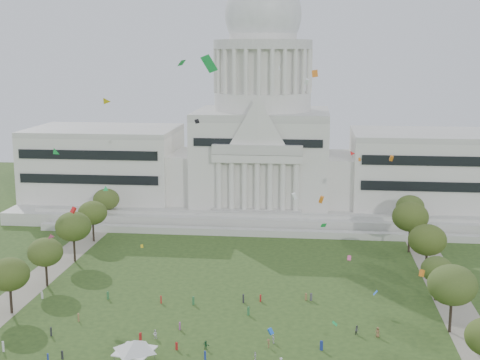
{
  "coord_description": "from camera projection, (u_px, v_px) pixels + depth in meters",
  "views": [
    {
      "loc": [
        16.77,
        -108.46,
        54.12
      ],
      "look_at": [
        0.0,
        45.0,
        24.0
      ],
      "focal_mm": 50.0,
      "sensor_mm": 36.0,
      "label": 1
    }
  ],
  "objects": [
    {
      "name": "person_2",
      "position": [
        357.0,
        330.0,
        128.98
      ],
      "size": [
        0.99,
        1.06,
        1.87
      ],
      "primitive_type": "imported",
      "rotation": [
        0.0,
        0.0,
        0.93
      ],
      "color": "#4C4C51",
      "rests_on": "ground"
    },
    {
      "name": "person_3",
      "position": [
        268.0,
        343.0,
        123.37
      ],
      "size": [
        0.9,
        1.22,
        1.69
      ],
      "primitive_type": "imported",
      "rotation": [
        0.0,
        0.0,
        5.06
      ],
      "color": "olive",
      "rests_on": "ground"
    },
    {
      "name": "row_tree_r_3",
      "position": [
        437.0,
        269.0,
        145.53
      ],
      "size": [
        7.01,
        7.01,
        9.98
      ],
      "color": "black",
      "rests_on": "ground"
    },
    {
      "name": "row_tree_l_2",
      "position": [
        9.0,
        274.0,
        138.03
      ],
      "size": [
        8.42,
        8.42,
        11.97
      ],
      "color": "black",
      "rests_on": "ground"
    },
    {
      "name": "row_tree_l_3",
      "position": [
        45.0,
        252.0,
        154.2
      ],
      "size": [
        8.12,
        8.12,
        11.55
      ],
      "color": "black",
      "rests_on": "ground"
    },
    {
      "name": "person_5",
      "position": [
        206.0,
        345.0,
        122.67
      ],
      "size": [
        1.63,
        1.38,
        1.67
      ],
      "primitive_type": "imported",
      "rotation": [
        0.0,
        0.0,
        2.55
      ],
      "color": "#33723F",
      "rests_on": "ground"
    },
    {
      "name": "kite_swarm",
      "position": [
        217.0,
        177.0,
        117.41
      ],
      "size": [
        95.74,
        102.86,
        61.65
      ],
      "color": "orange",
      "rests_on": "ground"
    },
    {
      "name": "person_4",
      "position": [
        255.0,
        356.0,
        118.35
      ],
      "size": [
        0.7,
        1.01,
        1.57
      ],
      "primitive_type": "imported",
      "rotation": [
        0.0,
        0.0,
        4.94
      ],
      "color": "silver",
      "rests_on": "ground"
    },
    {
      "name": "event_tent",
      "position": [
        135.0,
        345.0,
        115.98
      ],
      "size": [
        10.15,
        10.15,
        4.76
      ],
      "color": "#4C4C4C",
      "rests_on": "ground"
    },
    {
      "name": "capitol",
      "position": [
        262.0,
        146.0,
        224.53
      ],
      "size": [
        160.0,
        64.5,
        91.3
      ],
      "color": "#BBB8AF",
      "rests_on": "ground"
    },
    {
      "name": "row_tree_r_6",
      "position": [
        410.0,
        207.0,
        197.43
      ],
      "size": [
        8.42,
        8.42,
        11.97
      ],
      "color": "black",
      "rests_on": "ground"
    },
    {
      "name": "person_8",
      "position": [
        155.0,
        334.0,
        127.11
      ],
      "size": [
        0.96,
        0.66,
        1.86
      ],
      "primitive_type": "imported",
      "rotation": [
        0.0,
        0.0,
        3.26
      ],
      "color": "silver",
      "rests_on": "ground"
    },
    {
      "name": "person_0",
      "position": [
        378.0,
        332.0,
        127.91
      ],
      "size": [
        1.16,
        1.08,
        1.98
      ],
      "primitive_type": "imported",
      "rotation": [
        0.0,
        0.0,
        5.66
      ],
      "color": "olive",
      "rests_on": "ground"
    },
    {
      "name": "row_tree_l_5",
      "position": [
        93.0,
        213.0,
        190.47
      ],
      "size": [
        8.33,
        8.33,
        11.85
      ],
      "color": "black",
      "rests_on": "ground"
    },
    {
      "name": "distant_crowd",
      "position": [
        161.0,
        321.0,
        133.23
      ],
      "size": [
        61.75,
        35.37,
        1.93
      ],
      "color": "#4C4C51",
      "rests_on": "ground"
    },
    {
      "name": "row_tree_r_4",
      "position": [
        427.0,
        240.0,
        160.25
      ],
      "size": [
        9.19,
        9.19,
        13.06
      ],
      "color": "black",
      "rests_on": "ground"
    },
    {
      "name": "path_left",
      "position": [
        24.0,
        291.0,
        152.36
      ],
      "size": [
        8.0,
        160.0,
        0.04
      ],
      "primitive_type": "cube",
      "color": "gray",
      "rests_on": "ground"
    },
    {
      "name": "person_10",
      "position": [
        273.0,
        339.0,
        125.13
      ],
      "size": [
        0.63,
        1.07,
        1.78
      ],
      "primitive_type": "imported",
      "rotation": [
        0.0,
        0.0,
        1.52
      ],
      "color": "silver",
      "rests_on": "ground"
    },
    {
      "name": "row_tree_r_2",
      "position": [
        452.0,
        285.0,
        128.43
      ],
      "size": [
        9.55,
        9.55,
        13.58
      ],
      "color": "black",
      "rests_on": "ground"
    },
    {
      "name": "row_tree_l_6",
      "position": [
        106.0,
        199.0,
        208.36
      ],
      "size": [
        8.19,
        8.19,
        11.64
      ],
      "color": "black",
      "rests_on": "ground"
    },
    {
      "name": "row_tree_l_4",
      "position": [
        73.0,
        227.0,
        172.02
      ],
      "size": [
        9.29,
        9.29,
        13.21
      ],
      "color": "black",
      "rests_on": "ground"
    },
    {
      "name": "row_tree_r_5",
      "position": [
        410.0,
        217.0,
        179.92
      ],
      "size": [
        9.82,
        9.82,
        13.96
      ],
      "color": "black",
      "rests_on": "ground"
    },
    {
      "name": "path_right",
      "position": [
        456.0,
        308.0,
        142.13
      ],
      "size": [
        8.0,
        160.0,
        0.04
      ],
      "primitive_type": "cube",
      "color": "gray",
      "rests_on": "ground"
    }
  ]
}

